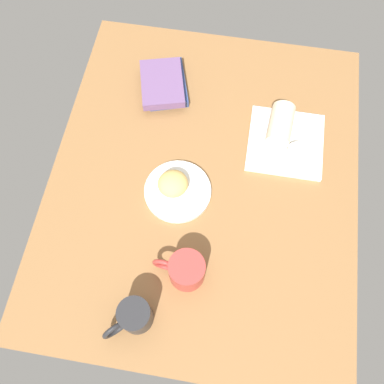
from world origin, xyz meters
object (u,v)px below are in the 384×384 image
(scone_pastry, at_px, (173,184))
(book_stack, at_px, (164,84))
(round_plate, at_px, (178,191))
(breakfast_wrap, at_px, (281,125))
(sauce_cup, at_px, (297,152))
(second_mug, at_px, (134,317))
(coffee_mug, at_px, (187,270))
(square_plate, at_px, (285,142))

(scone_pastry, distance_m, book_stack, 0.36)
(scone_pastry, bearing_deg, round_plate, -116.20)
(round_plate, relative_size, breakfast_wrap, 1.51)
(sauce_cup, relative_size, second_mug, 0.50)
(scone_pastry, distance_m, sauce_cup, 0.38)
(breakfast_wrap, distance_m, coffee_mug, 0.52)
(square_plate, bearing_deg, sauce_cup, -141.28)
(second_mug, bearing_deg, scone_pastry, -4.26)
(book_stack, distance_m, second_mug, 0.72)
(square_plate, distance_m, coffee_mug, 0.50)
(breakfast_wrap, distance_m, book_stack, 0.39)
(square_plate, xyz_separation_m, sauce_cup, (-0.04, -0.03, 0.02))
(scone_pastry, height_order, book_stack, scone_pastry)
(round_plate, distance_m, sauce_cup, 0.37)
(scone_pastry, xyz_separation_m, breakfast_wrap, (0.24, -0.28, 0.01))
(round_plate, xyz_separation_m, scone_pastry, (0.01, 0.01, 0.03))
(round_plate, relative_size, sauce_cup, 3.44)
(coffee_mug, bearing_deg, second_mug, 141.43)
(round_plate, height_order, square_plate, square_plate)
(sauce_cup, xyz_separation_m, second_mug, (-0.54, 0.37, 0.02))
(round_plate, bearing_deg, second_mug, 173.50)
(coffee_mug, bearing_deg, scone_pastry, 18.62)
(square_plate, height_order, book_stack, book_stack)
(book_stack, bearing_deg, sauce_cup, -112.53)
(round_plate, height_order, breakfast_wrap, breakfast_wrap)
(coffee_mug, relative_size, second_mug, 1.28)
(square_plate, distance_m, book_stack, 0.43)
(breakfast_wrap, bearing_deg, book_stack, 168.65)
(scone_pastry, xyz_separation_m, second_mug, (-0.37, 0.03, 0.01))
(round_plate, xyz_separation_m, book_stack, (0.35, 0.11, 0.02))
(sauce_cup, xyz_separation_m, book_stack, (0.18, 0.43, -0.00))
(round_plate, height_order, sauce_cup, sauce_cup)
(breakfast_wrap, height_order, second_mug, second_mug)
(second_mug, bearing_deg, book_stack, 5.23)
(square_plate, xyz_separation_m, coffee_mug, (-0.44, 0.23, 0.04))
(round_plate, height_order, scone_pastry, scone_pastry)
(breakfast_wrap, xyz_separation_m, book_stack, (0.11, 0.38, -0.02))
(scone_pastry, bearing_deg, coffee_mug, -161.38)
(square_plate, relative_size, sauce_cup, 3.99)
(sauce_cup, xyz_separation_m, breakfast_wrap, (0.07, 0.06, 0.02))
(breakfast_wrap, relative_size, coffee_mug, 0.89)
(book_stack, distance_m, coffee_mug, 0.61)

